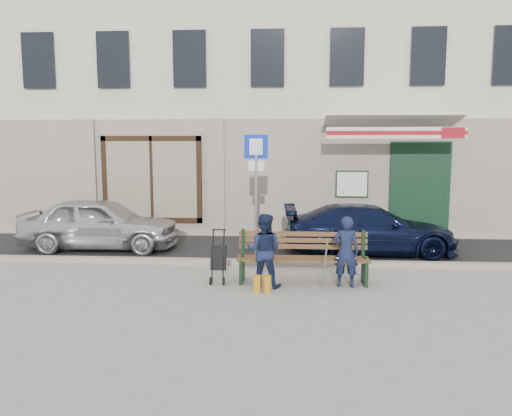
# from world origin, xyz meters

# --- Properties ---
(ground) EXTENTS (80.00, 80.00, 0.00)m
(ground) POSITION_xyz_m (0.00, 0.00, 0.00)
(ground) COLOR #9E9991
(ground) RESTS_ON ground
(asphalt_lane) EXTENTS (60.00, 3.20, 0.01)m
(asphalt_lane) POSITION_xyz_m (0.00, 3.10, 0.01)
(asphalt_lane) COLOR #282828
(asphalt_lane) RESTS_ON ground
(curb) EXTENTS (60.00, 0.18, 0.12)m
(curb) POSITION_xyz_m (0.00, 1.50, 0.06)
(curb) COLOR #9E9384
(curb) RESTS_ON ground
(building) EXTENTS (20.00, 8.27, 10.00)m
(building) POSITION_xyz_m (0.01, 8.45, 4.97)
(building) COLOR beige
(building) RESTS_ON ground
(car_silver) EXTENTS (3.74, 1.54, 1.27)m
(car_silver) POSITION_xyz_m (-3.92, 2.82, 0.63)
(car_silver) COLOR silver
(car_silver) RESTS_ON ground
(car_navy) EXTENTS (3.99, 1.72, 1.14)m
(car_navy) POSITION_xyz_m (2.46, 2.77, 0.57)
(car_navy) COLOR black
(car_navy) RESTS_ON ground
(parking_sign) EXTENTS (0.50, 0.15, 2.73)m
(parking_sign) POSITION_xyz_m (-0.11, 1.92, 1.83)
(parking_sign) COLOR gray
(parking_sign) RESTS_ON ground
(bench) EXTENTS (2.40, 1.17, 0.98)m
(bench) POSITION_xyz_m (0.82, 0.24, 0.46)
(bench) COLOR brown
(bench) RESTS_ON ground
(man) EXTENTS (0.49, 0.35, 1.28)m
(man) POSITION_xyz_m (1.61, 0.03, 0.64)
(man) COLOR #141C38
(man) RESTS_ON ground
(woman) EXTENTS (0.71, 0.60, 1.32)m
(woman) POSITION_xyz_m (0.16, -0.07, 0.66)
(woman) COLOR #151E3B
(woman) RESTS_ON ground
(stroller) EXTENTS (0.28, 0.40, 0.97)m
(stroller) POSITION_xyz_m (-0.69, 0.16, 0.43)
(stroller) COLOR black
(stroller) RESTS_ON ground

